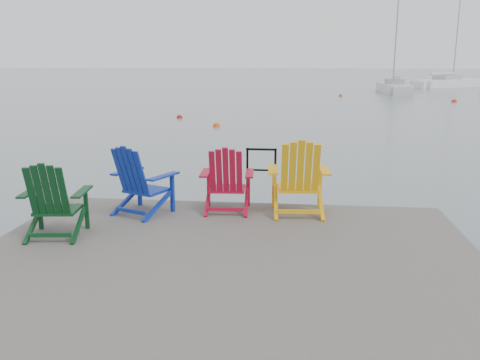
# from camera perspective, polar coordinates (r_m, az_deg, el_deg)

# --- Properties ---
(ground) EXTENTS (400.00, 400.00, 0.00)m
(ground) POSITION_cam_1_polar(r_m,az_deg,el_deg) (6.05, -1.73, -13.54)
(ground) COLOR slate
(ground) RESTS_ON ground
(dock) EXTENTS (6.00, 5.00, 1.40)m
(dock) POSITION_cam_1_polar(r_m,az_deg,el_deg) (5.90, -1.75, -10.53)
(dock) COLOR #2F2C29
(dock) RESTS_ON ground
(handrail) EXTENTS (0.48, 0.04, 0.90)m
(handrail) POSITION_cam_1_polar(r_m,az_deg,el_deg) (7.99, 2.40, 1.06)
(handrail) COLOR black
(handrail) RESTS_ON dock
(chair_green) EXTENTS (0.86, 0.81, 1.00)m
(chair_green) POSITION_cam_1_polar(r_m,az_deg,el_deg) (6.90, -20.22, -2.05)
(chair_green) COLOR #093315
(chair_green) RESTS_ON dock
(chair_blue) EXTENTS (1.01, 0.97, 1.03)m
(chair_blue) POSITION_cam_1_polar(r_m,az_deg,el_deg) (7.60, -11.15, 0.01)
(chair_blue) COLOR navy
(chair_blue) RESTS_ON dock
(chair_red) EXTENTS (0.83, 0.77, 1.00)m
(chair_red) POSITION_cam_1_polar(r_m,az_deg,el_deg) (7.58, -1.49, 0.09)
(chair_red) COLOR #A10B26
(chair_red) RESTS_ON dock
(chair_yellow) EXTENTS (0.94, 0.88, 1.13)m
(chair_yellow) POSITION_cam_1_polar(r_m,az_deg,el_deg) (7.48, 6.64, 0.36)
(chair_yellow) COLOR #E5A00C
(chair_yellow) RESTS_ON dock
(sailboat_near) EXTENTS (2.09, 7.64, 10.61)m
(sailboat_near) POSITION_cam_1_polar(r_m,az_deg,el_deg) (47.58, 16.84, 9.79)
(sailboat_near) COLOR silver
(sailboat_near) RESTS_ON ground
(sailboat_mid) EXTENTS (9.09, 8.04, 13.19)m
(sailboat_mid) POSITION_cam_1_polar(r_m,az_deg,el_deg) (60.77, 22.46, 9.98)
(sailboat_mid) COLOR white
(sailboat_mid) RESTS_ON ground
(buoy_a) EXTENTS (0.32, 0.32, 0.32)m
(buoy_a) POSITION_cam_1_polar(r_m,az_deg,el_deg) (21.88, -2.67, 6.04)
(buoy_a) COLOR #D6420C
(buoy_a) RESTS_ON ground
(buoy_b) EXTENTS (0.31, 0.31, 0.31)m
(buoy_b) POSITION_cam_1_polar(r_m,az_deg,el_deg) (25.37, -6.80, 6.94)
(buoy_b) COLOR #BD0B0D
(buoy_b) RESTS_ON ground
(buoy_c) EXTENTS (0.34, 0.34, 0.34)m
(buoy_c) POSITION_cam_1_polar(r_m,az_deg,el_deg) (41.82, 11.23, 9.21)
(buoy_c) COLOR #C23C0B
(buoy_c) RESTS_ON ground
(buoy_d) EXTENTS (0.38, 0.38, 0.38)m
(buoy_d) POSITION_cam_1_polar(r_m,az_deg,el_deg) (38.27, 22.92, 8.09)
(buoy_d) COLOR red
(buoy_d) RESTS_ON ground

